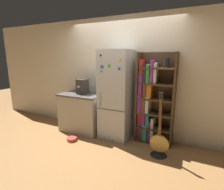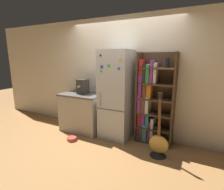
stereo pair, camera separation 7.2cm
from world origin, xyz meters
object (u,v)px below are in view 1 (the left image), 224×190
guitar (159,147)px  refrigerator (116,95)px  pet_bowl (72,139)px  espresso_machine (82,87)px  bookshelf (151,102)px

guitar → refrigerator: bearing=160.7°
refrigerator → pet_bowl: bearing=-141.8°
espresso_machine → pet_bowl: 1.19m
bookshelf → pet_bowl: bookshelf is taller
bookshelf → guitar: 0.89m
espresso_machine → guitar: (1.88, -0.34, -0.90)m
bookshelf → espresso_machine: 1.60m
refrigerator → guitar: size_ratio=1.59×
guitar → pet_bowl: size_ratio=5.70×
refrigerator → bookshelf: (0.71, 0.16, -0.11)m
guitar → espresso_machine: bearing=169.8°
espresso_machine → guitar: bearing=-10.2°
refrigerator → pet_bowl: 1.33m
refrigerator → bookshelf: refrigerator is taller
bookshelf → guitar: bearing=-59.4°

